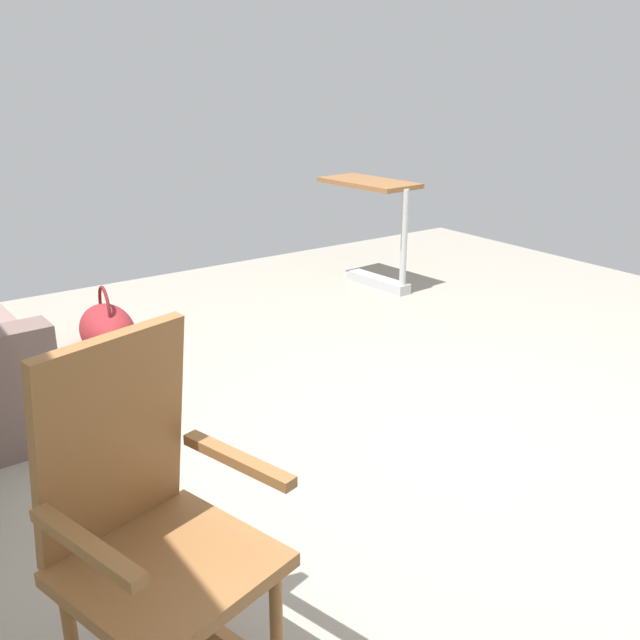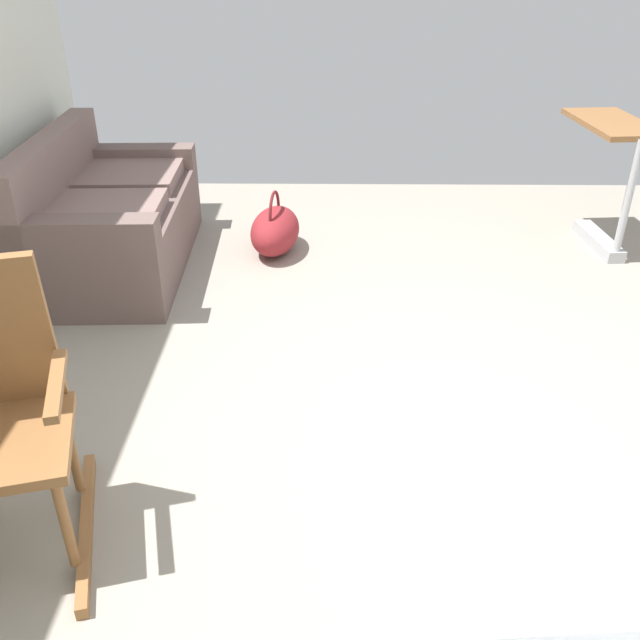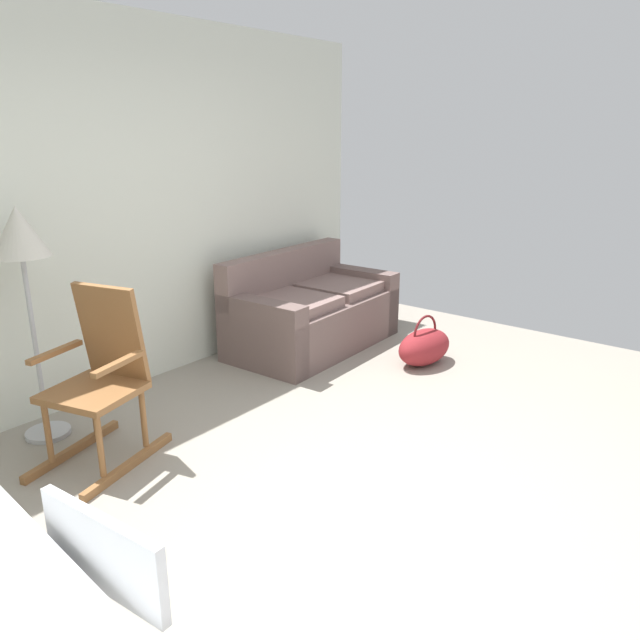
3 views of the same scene
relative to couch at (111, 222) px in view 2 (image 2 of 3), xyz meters
The scene contains 4 objects.
ground_plane 2.58m from the couch, 130.70° to the right, with size 6.76×6.76×0.00m, color gray.
couch is the anchor object (origin of this frame).
overbed_table 3.33m from the couch, 82.75° to the right, with size 0.86×0.46×0.84m.
duffel_bag 1.07m from the couch, 76.80° to the right, with size 0.60×0.39×0.43m.
Camera 2 is at (-2.41, 0.55, 1.90)m, focal length 38.10 mm.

